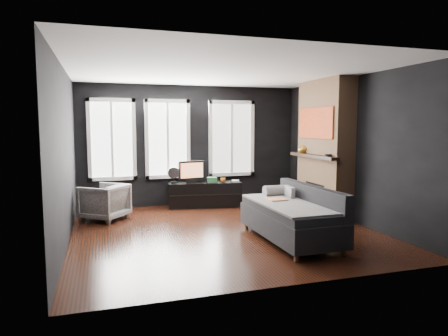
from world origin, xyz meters
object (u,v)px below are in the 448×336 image
object	(u,v)px
armchair	(104,200)
mantel_vase	(303,149)
media_console	(205,194)
sofa	(290,213)
mug	(223,179)
monitor	(191,170)
book	(232,176)

from	to	relation	value
armchair	mantel_vase	xyz separation A→B (m)	(4.00, -0.39, 0.94)
media_console	mantel_vase	distance (m)	2.37
sofa	mug	xyz separation A→B (m)	(-0.22, 2.87, 0.18)
media_console	mug	xyz separation A→B (m)	(0.40, -0.11, 0.33)
armchair	monitor	world-z (taller)	monitor
armchair	book	world-z (taller)	book
media_console	book	world-z (taller)	book
sofa	book	world-z (taller)	sofa
book	armchair	bearing A→B (deg)	-166.83
sofa	mantel_vase	bearing A→B (deg)	56.48
sofa	mantel_vase	world-z (taller)	mantel_vase
book	monitor	bearing A→B (deg)	178.12
sofa	mug	size ratio (longest dim) A/B	17.52
armchair	book	distance (m)	2.88
sofa	mug	world-z (taller)	sofa
monitor	mug	xyz separation A→B (m)	(0.68, -0.13, -0.21)
mantel_vase	monitor	bearing A→B (deg)	153.33
sofa	armchair	world-z (taller)	sofa
sofa	monitor	world-z (taller)	monitor
armchair	mantel_vase	size ratio (longest dim) A/B	4.03
mug	media_console	bearing A→B (deg)	164.96
sofa	media_console	world-z (taller)	sofa
mug	armchair	bearing A→B (deg)	-167.77
mug	book	xyz separation A→B (m)	(0.24, 0.10, 0.05)
monitor	mantel_vase	bearing A→B (deg)	-37.15
armchair	monitor	distance (m)	2.03
monitor	mug	distance (m)	0.73
armchair	mantel_vase	bearing A→B (deg)	122.71
armchair	mug	size ratio (longest dim) A/B	6.61
sofa	armchair	bearing A→B (deg)	139.08
sofa	book	xyz separation A→B (m)	(0.02, 2.97, 0.23)
armchair	book	size ratio (longest dim) A/B	3.40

